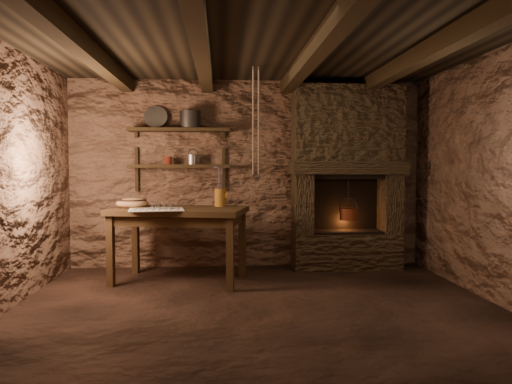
{
  "coord_description": "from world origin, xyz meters",
  "views": [
    {
      "loc": [
        -0.33,
        -4.44,
        1.3
      ],
      "look_at": [
        0.04,
        0.9,
        1.02
      ],
      "focal_mm": 35.0,
      "sensor_mm": 36.0,
      "label": 1
    }
  ],
  "objects": [
    {
      "name": "tin_pan",
      "position": [
        -1.15,
        1.94,
        1.92
      ],
      "size": [
        0.3,
        0.14,
        0.29
      ],
      "primitive_type": "cylinder",
      "rotation": [
        1.26,
        0.0,
        -0.03
      ],
      "color": "#A7A7A2",
      "rests_on": "shelf_upper"
    },
    {
      "name": "front_wall",
      "position": [
        0.0,
        -2.0,
        1.2
      ],
      "size": [
        4.5,
        0.04,
        2.4
      ],
      "primitive_type": "cube",
      "color": "#503325",
      "rests_on": "floor"
    },
    {
      "name": "pewter_cutlery_row",
      "position": [
        -1.02,
        0.88,
        0.85
      ],
      "size": [
        0.5,
        0.25,
        0.01
      ],
      "primitive_type": null,
      "rotation": [
        0.0,
        0.0,
        0.14
      ],
      "color": "gray",
      "rests_on": "linen_cloth"
    },
    {
      "name": "stoneware_jug",
      "position": [
        -0.34,
        1.34,
        1.04
      ],
      "size": [
        0.15,
        0.14,
        0.47
      ],
      "rotation": [
        0.0,
        0.0,
        0.01
      ],
      "color": "#A4691F",
      "rests_on": "work_table"
    },
    {
      "name": "linen_cloth",
      "position": [
        -1.02,
        0.9,
        0.84
      ],
      "size": [
        0.63,
        0.53,
        0.01
      ],
      "primitive_type": "cube",
      "rotation": [
        0.0,
        0.0,
        0.14
      ],
      "color": "white",
      "rests_on": "work_table"
    },
    {
      "name": "back_wall",
      "position": [
        0.0,
        2.0,
        1.2
      ],
      "size": [
        4.5,
        0.04,
        2.4
      ],
      "primitive_type": "cube",
      "color": "#503325",
      "rests_on": "floor"
    },
    {
      "name": "shelf_lower",
      "position": [
        -0.85,
        1.84,
        1.3
      ],
      "size": [
        1.25,
        0.3,
        0.04
      ],
      "primitive_type": "cube",
      "color": "black",
      "rests_on": "back_wall"
    },
    {
      "name": "beam_far_right",
      "position": [
        1.5,
        0.0,
        2.31
      ],
      "size": [
        0.14,
        3.95,
        0.16
      ],
      "primitive_type": "cube",
      "color": "black",
      "rests_on": "ceiling"
    },
    {
      "name": "ceiling",
      "position": [
        0.0,
        0.0,
        2.4
      ],
      "size": [
        4.5,
        4.0,
        0.04
      ],
      "primitive_type": "cube",
      "color": "black",
      "rests_on": "back_wall"
    },
    {
      "name": "drinking_glasses",
      "position": [
        -1.0,
        1.01,
        0.88
      ],
      "size": [
        0.18,
        0.06,
        0.07
      ],
      "primitive_type": null,
      "color": "white",
      "rests_on": "linen_cloth"
    },
    {
      "name": "red_pot",
      "position": [
        1.26,
        1.72,
        0.71
      ],
      "size": [
        0.27,
        0.27,
        0.54
      ],
      "rotation": [
        0.0,
        0.0,
        0.32
      ],
      "color": "maroon",
      "rests_on": "hearth"
    },
    {
      "name": "iron_stockpot",
      "position": [
        -0.71,
        1.84,
        1.87
      ],
      "size": [
        0.3,
        0.3,
        0.19
      ],
      "primitive_type": "cylinder",
      "rotation": [
        0.0,
        0.0,
        0.18
      ],
      "color": "#2B2827",
      "rests_on": "shelf_upper"
    },
    {
      "name": "shelf_upper",
      "position": [
        -0.85,
        1.84,
        1.75
      ],
      "size": [
        1.25,
        0.3,
        0.04
      ],
      "primitive_type": "cube",
      "color": "black",
      "rests_on": "back_wall"
    },
    {
      "name": "beam_mid_left",
      "position": [
        -0.5,
        0.0,
        2.31
      ],
      "size": [
        0.14,
        3.95,
        0.16
      ],
      "primitive_type": "cube",
      "color": "black",
      "rests_on": "ceiling"
    },
    {
      "name": "wooden_bowl",
      "position": [
        -1.34,
        1.27,
        0.88
      ],
      "size": [
        0.41,
        0.41,
        0.13
      ],
      "primitive_type": "ellipsoid",
      "rotation": [
        0.0,
        0.0,
        0.13
      ],
      "color": "#A47347",
      "rests_on": "work_table"
    },
    {
      "name": "work_table",
      "position": [
        -0.81,
        1.16,
        0.45
      ],
      "size": [
        1.61,
        1.14,
        0.83
      ],
      "rotation": [
        0.0,
        0.0,
        -0.22
      ],
      "color": "#372513",
      "rests_on": "floor"
    },
    {
      "name": "small_kettle",
      "position": [
        -0.69,
        1.84,
        1.38
      ],
      "size": [
        0.21,
        0.18,
        0.19
      ],
      "primitive_type": null,
      "rotation": [
        0.0,
        0.0,
        -0.27
      ],
      "color": "#A7A7A2",
      "rests_on": "shelf_lower"
    },
    {
      "name": "beam_mid_right",
      "position": [
        0.5,
        0.0,
        2.31
      ],
      "size": [
        0.14,
        3.95,
        0.16
      ],
      "primitive_type": "cube",
      "color": "black",
      "rests_on": "ceiling"
    },
    {
      "name": "hearth",
      "position": [
        1.25,
        1.77,
        1.23
      ],
      "size": [
        1.43,
        0.51,
        2.3
      ],
      "color": "#322619",
      "rests_on": "floor"
    },
    {
      "name": "hanging_ropes",
      "position": [
        0.05,
        1.05,
        1.8
      ],
      "size": [
        0.08,
        0.08,
        1.2
      ],
      "primitive_type": null,
      "color": "tan",
      "rests_on": "ceiling"
    },
    {
      "name": "floor",
      "position": [
        0.0,
        0.0,
        0.0
      ],
      "size": [
        4.5,
        4.5,
        0.0
      ],
      "primitive_type": "plane",
      "color": "black",
      "rests_on": "ground"
    },
    {
      "name": "rusty_tin",
      "position": [
        -0.99,
        1.84,
        1.37
      ],
      "size": [
        0.11,
        0.11,
        0.1
      ],
      "primitive_type": "cylinder",
      "rotation": [
        0.0,
        0.0,
        -0.13
      ],
      "color": "#4F180F",
      "rests_on": "shelf_lower"
    },
    {
      "name": "beam_far_left",
      "position": [
        -1.5,
        0.0,
        2.31
      ],
      "size": [
        0.14,
        3.95,
        0.16
      ],
      "primitive_type": "cube",
      "color": "black",
      "rests_on": "ceiling"
    },
    {
      "name": "right_wall",
      "position": [
        2.25,
        0.0,
        1.2
      ],
      "size": [
        0.04,
        4.0,
        2.4
      ],
      "primitive_type": "cube",
      "color": "#503325",
      "rests_on": "floor"
    }
  ]
}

